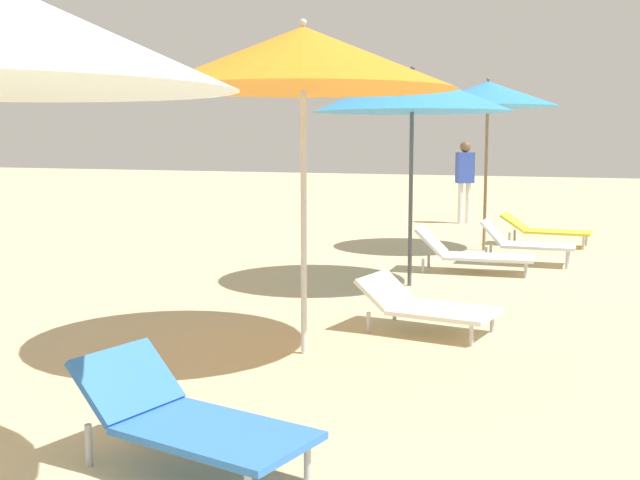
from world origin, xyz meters
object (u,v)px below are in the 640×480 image
(umbrella_third, at_px, (303,59))
(umbrella_fourth, at_px, (412,92))
(umbrella_farthest, at_px, (488,94))
(person_walking_near, at_px, (465,173))
(lounger_fourth_shoreside, at_px, (471,253))
(lounger_second_shoreside, at_px, (189,418))
(lounger_third_shoreside, at_px, (426,305))
(lounger_farthest_shoreside, at_px, (545,229))
(lounger_farthest_inland, at_px, (525,242))

(umbrella_third, height_order, umbrella_fourth, umbrella_third)
(umbrella_farthest, distance_m, person_walking_near, 4.39)
(umbrella_third, bearing_deg, lounger_fourth_shoreside, 83.86)
(lounger_second_shoreside, height_order, person_walking_near, person_walking_near)
(lounger_fourth_shoreside, relative_size, person_walking_near, 0.92)
(lounger_third_shoreside, relative_size, umbrella_farthest, 0.48)
(lounger_second_shoreside, bearing_deg, person_walking_near, 106.71)
(lounger_farthest_shoreside, bearing_deg, lounger_second_shoreside, -92.20)
(lounger_second_shoreside, distance_m, umbrella_farthest, 9.53)
(lounger_farthest_inland, bearing_deg, lounger_second_shoreside, -97.41)
(lounger_third_shoreside, xyz_separation_m, lounger_fourth_shoreside, (-0.27, 3.50, 0.01))
(umbrella_third, xyz_separation_m, person_walking_near, (-0.89, 10.82, -1.37))
(umbrella_fourth, bearing_deg, umbrella_farthest, 85.40)
(lounger_third_shoreside, relative_size, lounger_fourth_shoreside, 0.82)
(lounger_farthest_shoreside, distance_m, person_walking_near, 3.74)
(lounger_third_shoreside, bearing_deg, umbrella_farthest, 102.65)
(umbrella_third, height_order, lounger_farthest_shoreside, umbrella_third)
(person_walking_near, bearing_deg, umbrella_farthest, 164.63)
(lounger_third_shoreside, bearing_deg, lounger_farthest_shoreside, 94.61)
(umbrella_third, relative_size, lounger_farthest_shoreside, 1.85)
(umbrella_fourth, height_order, lounger_fourth_shoreside, umbrella_fourth)
(umbrella_fourth, distance_m, lounger_farthest_shoreside, 5.01)
(lounger_farthest_inland, bearing_deg, lounger_fourth_shoreside, -122.82)
(lounger_farthest_shoreside, height_order, person_walking_near, person_walking_near)
(lounger_second_shoreside, distance_m, lounger_farthest_shoreside, 10.23)
(umbrella_fourth, xyz_separation_m, lounger_fourth_shoreside, (0.51, 1.27, -2.09))
(lounger_farthest_inland, xyz_separation_m, person_walking_near, (-1.97, 5.22, 0.75))
(lounger_farthest_shoreside, distance_m, lounger_farthest_inland, 2.17)
(lounger_third_shoreside, xyz_separation_m, lounger_farthest_inland, (0.31, 4.48, 0.07))
(umbrella_third, distance_m, person_walking_near, 10.95)
(lounger_second_shoreside, relative_size, person_walking_near, 0.82)
(umbrella_fourth, xyz_separation_m, lounger_farthest_inland, (1.09, 2.25, -2.04))
(umbrella_fourth, bearing_deg, lounger_farthest_inland, 64.15)
(lounger_second_shoreside, distance_m, lounger_third_shoreside, 3.58)
(umbrella_fourth, bearing_deg, lounger_second_shoreside, -86.30)
(lounger_third_shoreside, bearing_deg, lounger_farthest_inland, 93.70)
(lounger_second_shoreside, relative_size, lounger_fourth_shoreside, 0.89)
(lounger_fourth_shoreside, distance_m, umbrella_farthest, 3.15)
(umbrella_farthest, relative_size, lounger_farthest_inland, 2.07)
(umbrella_fourth, height_order, umbrella_farthest, umbrella_farthest)
(lounger_third_shoreside, relative_size, lounger_farthest_inland, 0.99)
(lounger_farthest_shoreside, xyz_separation_m, person_walking_near, (-2.01, 3.05, 0.79))
(umbrella_third, relative_size, lounger_farthest_inland, 2.06)
(lounger_fourth_shoreside, relative_size, umbrella_farthest, 0.58)
(umbrella_third, bearing_deg, lounger_farthest_inland, 79.14)
(umbrella_fourth, bearing_deg, lounger_farthest_shoreside, 75.62)
(lounger_third_shoreside, distance_m, lounger_farthest_inland, 4.49)
(lounger_second_shoreside, xyz_separation_m, lounger_third_shoreside, (0.41, 3.56, -0.05))
(lounger_farthest_shoreside, bearing_deg, umbrella_farthest, -130.32)
(umbrella_farthest, xyz_separation_m, lounger_farthest_inland, (0.81, -1.23, -2.18))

